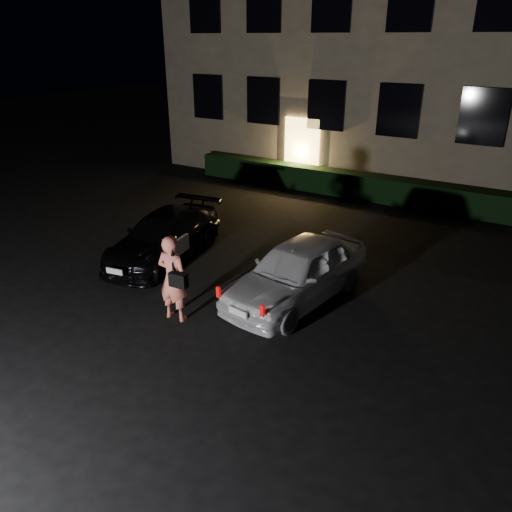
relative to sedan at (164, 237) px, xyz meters
The scene contains 6 objects.
ground 4.41m from the sedan, 41.34° to the right, with size 80.00×80.00×0.00m, color black.
building 13.66m from the sedan, 74.83° to the left, with size 20.00×8.11×12.00m.
hedge 8.29m from the sedan, 66.68° to the left, with size 15.00×0.70×0.85m, color black.
sedan is the anchor object (origin of this frame).
hatch 3.91m from the sedan, ahead, with size 2.10×4.05×1.32m.
man 3.14m from the sedan, 45.19° to the right, with size 0.76×0.48×1.80m.
Camera 1 is at (4.90, -5.92, 5.23)m, focal length 35.00 mm.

